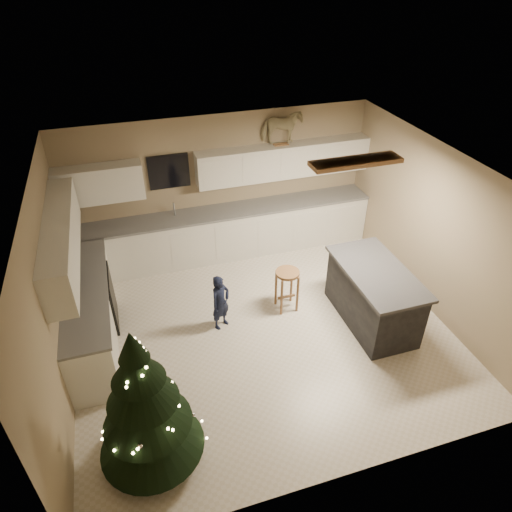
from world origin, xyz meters
name	(u,v)px	position (x,y,z in m)	size (l,w,h in m)	color
ground_plane	(263,330)	(0.00, 0.00, 0.00)	(5.50, 5.50, 0.00)	beige
room_shell	(265,233)	(0.02, 0.00, 1.75)	(5.52, 5.02, 2.61)	#8B755E
cabinetry	(181,243)	(-0.91, 1.65, 0.76)	(5.50, 3.20, 2.00)	silver
island	(373,296)	(1.68, -0.28, 0.48)	(0.90, 1.70, 0.95)	black
bar_stool	(287,281)	(0.53, 0.39, 0.54)	(0.38, 0.38, 0.72)	brown
christmas_tree	(146,411)	(-1.85, -1.60, 0.80)	(1.22, 1.18, 1.95)	#3F2816
toddler	(221,302)	(-0.58, 0.29, 0.46)	(0.34, 0.22, 0.93)	black
rocking_horse	(282,127)	(1.08, 2.33, 2.31)	(0.73, 0.42, 0.61)	brown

